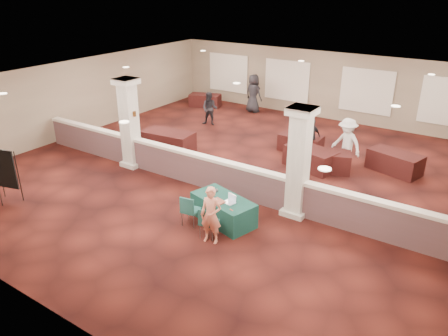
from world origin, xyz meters
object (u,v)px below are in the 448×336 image
Objects in this scene: attendee_d at (253,93)px; far_table_front_right at (324,161)px; easel_board at (2,169)px; far_table_back_center at (301,143)px; far_table_back_right at (395,162)px; attendee_b at (346,143)px; near_table at (223,210)px; far_table_back_left at (205,100)px; woman at (211,215)px; far_table_front_left at (168,142)px; conf_chair_main at (208,221)px; conf_chair_side at (189,209)px; far_table_front_center at (310,158)px; attendee_c at (311,137)px; attendee_a at (210,109)px.

far_table_front_right is at bearing 149.13° from attendee_d.
easel_board is 10.57m from far_table_back_center.
far_table_back_right is 1.79m from attendee_b.
far_table_back_left is (-7.52, 9.50, -0.03)m from near_table.
far_table_back_center is at bearing 83.69° from woman.
conf_chair_main is at bearing -40.68° from far_table_front_left.
easel_board is 0.90× the size of attendee_d.
conf_chair_main is 0.82m from conf_chair_side.
far_table_back_right is at bearing 29.58° from easel_board.
far_table_front_center is 9.27m from far_table_back_left.
attendee_c is (-3.11, -0.22, 0.39)m from far_table_back_right.
woman reaches higher than far_table_front_center.
far_table_front_center is 2.93m from far_table_back_right.
attendee_a is 1.03× the size of attendee_c.
woman is 7.30m from far_table_back_center.
attendee_d is at bearing 136.25° from far_table_front_center.
far_table_back_center is at bearing 84.58° from conf_chair_main.
far_table_back_center is at bearing 126.59° from far_table_front_center.
far_table_back_right is at bearing 78.77° from near_table.
easel_board is at bearing -140.76° from near_table.
conf_chair_side reaches higher than far_table_front_right.
woman is 5.93m from far_table_front_center.
far_table_back_left is (-1.39, 12.20, -0.77)m from easel_board.
attendee_a is 0.80× the size of attendee_d.
conf_chair_main reaches higher than near_table.
attendee_a reaches higher than far_table_front_center.
easel_board reaches higher than woman.
near_table is 6.22m from far_table_back_center.
woman is 0.77× the size of far_table_front_left.
attendee_a is at bearing 88.85° from attendee_d.
near_table is 1.19× the size of attendee_a.
far_table_back_center is (-0.62, 7.16, -0.18)m from conf_chair_main.
far_table_back_left is at bearing 113.59° from far_table_front_left.
far_table_front_left is at bearing -146.22° from far_table_back_center.
far_table_front_center is at bearing 76.02° from conf_chair_main.
easel_board is 0.86× the size of far_table_front_left.
far_table_front_center is (0.19, 5.91, -0.40)m from woman.
near_table is 6.74m from easel_board.
woman is at bearing 124.94° from attendee_d.
easel_board is 6.66m from woman.
far_table_front_right reaches higher than far_table_back_left.
near_table reaches higher than far_table_back_left.
attendee_b is at bearing -15.81° from far_table_back_center.
far_table_back_center is at bearing 43.26° from easel_board.
attendee_c is (0.65, 6.70, 0.22)m from conf_chair_side.
near_table is 0.96× the size of attendee_d.
attendee_b is (6.94, -1.36, 0.14)m from attendee_a.
easel_board is 12.77m from attendee_d.
conf_chair_side is 5.86m from easel_board.
far_table_front_right is 7.76m from attendee_d.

